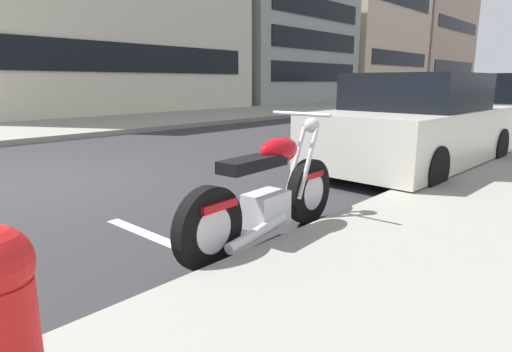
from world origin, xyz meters
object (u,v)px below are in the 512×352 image
(fire_hydrant, at_px, (3,349))
(parked_motorcycle, at_px, (268,195))
(parked_car_mid_block, at_px, (416,126))
(parked_car_second_in_row, at_px, (493,110))

(fire_hydrant, bearing_deg, parked_motorcycle, 21.98)
(parked_motorcycle, height_order, fire_hydrant, parked_motorcycle)
(parked_car_mid_block, relative_size, parked_car_second_in_row, 0.91)
(parked_motorcycle, xyz_separation_m, parked_car_second_in_row, (9.63, 0.59, 0.25))
(parked_motorcycle, xyz_separation_m, parked_car_mid_block, (4.06, 0.35, 0.27))
(parked_motorcycle, distance_m, parked_car_mid_block, 4.08)
(parked_motorcycle, bearing_deg, parked_car_second_in_row, -0.21)
(parked_car_second_in_row, bearing_deg, parked_motorcycle, -176.18)
(parked_motorcycle, relative_size, parked_car_mid_block, 0.49)
(parked_motorcycle, height_order, parked_car_mid_block, parked_car_mid_block)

